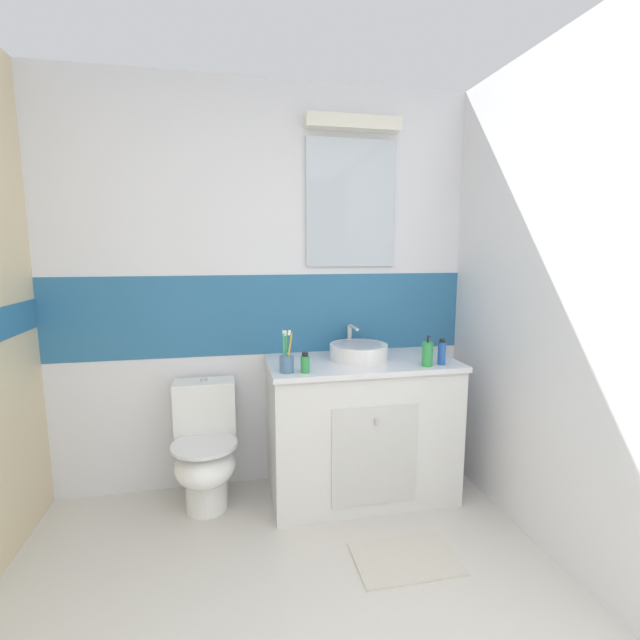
# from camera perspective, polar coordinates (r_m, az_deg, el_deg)

# --- Properties ---
(ground_plane) EXTENTS (3.20, 3.48, 0.04)m
(ground_plane) POSITION_cam_1_polar(r_m,az_deg,el_deg) (2.22, -3.16, -34.43)
(ground_plane) COLOR beige
(wall_back_tiled) EXTENTS (3.20, 0.20, 2.50)m
(wall_back_tiled) POSITION_cam_1_polar(r_m,az_deg,el_deg) (2.87, -6.87, 4.03)
(wall_back_tiled) COLOR white
(wall_back_tiled) RESTS_ON ground_plane
(wall_right_plain) EXTENTS (0.10, 3.48, 2.50)m
(wall_right_plain) POSITION_cam_1_polar(r_m,az_deg,el_deg) (2.26, 32.72, 1.06)
(wall_right_plain) COLOR white
(wall_right_plain) RESTS_ON ground_plane
(vanity_cabinet) EXTENTS (1.12, 0.59, 0.85)m
(vanity_cabinet) POSITION_cam_1_polar(r_m,az_deg,el_deg) (2.85, 5.15, -13.39)
(vanity_cabinet) COLOR silver
(vanity_cabinet) RESTS_ON ground_plane
(sink_basin) EXTENTS (0.35, 0.39, 0.18)m
(sink_basin) POSITION_cam_1_polar(r_m,az_deg,el_deg) (2.73, 4.89, -3.91)
(sink_basin) COLOR white
(sink_basin) RESTS_ON vanity_cabinet
(toilet) EXTENTS (0.37, 0.50, 0.74)m
(toilet) POSITION_cam_1_polar(r_m,az_deg,el_deg) (2.81, -14.36, -15.73)
(toilet) COLOR white
(toilet) RESTS_ON ground_plane
(toothbrush_cup) EXTENTS (0.08, 0.08, 0.23)m
(toothbrush_cup) POSITION_cam_1_polar(r_m,az_deg,el_deg) (2.43, -4.25, -5.32)
(toothbrush_cup) COLOR #4C7299
(toothbrush_cup) RESTS_ON vanity_cabinet
(soap_dispenser) EXTENTS (0.06, 0.06, 0.18)m
(soap_dispenser) POSITION_cam_1_polar(r_m,az_deg,el_deg) (2.62, 13.47, -4.21)
(soap_dispenser) COLOR green
(soap_dispenser) RESTS_ON vanity_cabinet
(lotion_bottle_short) EXTENTS (0.05, 0.05, 0.11)m
(lotion_bottle_short) POSITION_cam_1_polar(r_m,az_deg,el_deg) (2.42, -1.91, -5.53)
(lotion_bottle_short) COLOR green
(lotion_bottle_short) RESTS_ON vanity_cabinet
(deodorant_spray_can) EXTENTS (0.04, 0.04, 0.15)m
(deodorant_spray_can) POSITION_cam_1_polar(r_m,az_deg,el_deg) (2.67, 15.21, -4.00)
(deodorant_spray_can) COLOR #2659B2
(deodorant_spray_can) RESTS_ON vanity_cabinet
(bath_mat) EXTENTS (0.50, 0.33, 0.01)m
(bath_mat) POSITION_cam_1_polar(r_m,az_deg,el_deg) (2.53, 10.82, -27.64)
(bath_mat) COLOR beige
(bath_mat) RESTS_ON ground_plane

